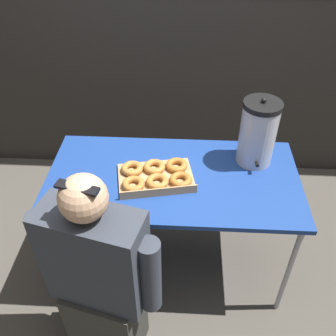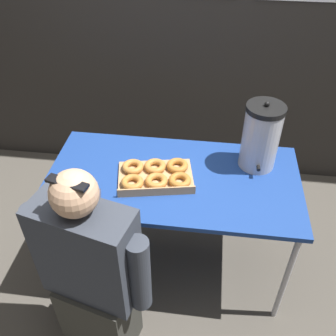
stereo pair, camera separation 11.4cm
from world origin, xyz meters
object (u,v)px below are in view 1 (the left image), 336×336
cell_phone (96,204)px  person_seated (100,282)px  donut_box (156,176)px  coffee_urn (258,133)px

cell_phone → person_seated: person_seated is taller
person_seated → donut_box: bearing=-98.4°
cell_phone → coffee_urn: bearing=11.3°
donut_box → cell_phone: (-0.29, -0.21, -0.02)m
cell_phone → donut_box: bearing=21.3°
coffee_urn → person_seated: person_seated is taller
donut_box → coffee_urn: size_ratio=1.11×
donut_box → cell_phone: bearing=-155.3°
donut_box → person_seated: bearing=-123.9°
person_seated → cell_phone: bearing=-64.5°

